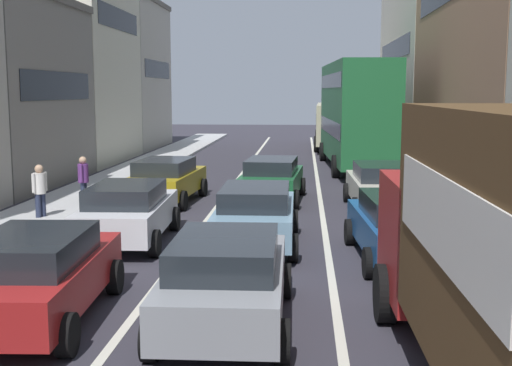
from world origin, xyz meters
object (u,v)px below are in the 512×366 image
object	(u,v)px
sedan_left_lane_third	(128,211)
pedestrian_near_kerb	(40,189)
wagon_left_lane_second	(36,274)
bus_far_queue_secondary	(336,121)
sedan_centre_lane_second	(226,278)
wagon_right_lane_far	(381,185)
bus_mid_queue_primary	(356,110)
coupe_centre_lane_fourth	(272,178)
sedan_right_lane_behind_truck	(401,225)
pedestrian_mid_sidewalk	(83,179)
hatchback_centre_lane_third	(256,214)
sedan_left_lane_fourth	(166,179)

from	to	relation	value
sedan_left_lane_third	pedestrian_near_kerb	distance (m)	4.05
wagon_left_lane_second	bus_far_queue_secondary	size ratio (longest dim) A/B	0.42
sedan_left_lane_third	sedan_centre_lane_second	bearing A→B (deg)	-153.23
wagon_right_lane_far	bus_mid_queue_primary	distance (m)	11.16
coupe_centre_lane_fourth	bus_mid_queue_primary	size ratio (longest dim) A/B	0.42
sedan_right_lane_behind_truck	bus_mid_queue_primary	xyz separation A→B (m)	(0.30, 17.20, 2.03)
bus_mid_queue_primary	coupe_centre_lane_fourth	bearing A→B (deg)	156.75
sedan_centre_lane_second	sedan_left_lane_third	size ratio (longest dim) A/B	0.99
coupe_centre_lane_fourth	bus_far_queue_secondary	xyz separation A→B (m)	(3.18, 21.45, 0.96)
wagon_left_lane_second	coupe_centre_lane_fourth	distance (m)	12.41
sedan_right_lane_behind_truck	bus_far_queue_secondary	distance (m)	29.07
sedan_centre_lane_second	sedan_left_lane_third	world-z (taller)	same
bus_mid_queue_primary	pedestrian_mid_sidewalk	xyz separation A→B (m)	(-9.56, -11.17, -1.88)
hatchback_centre_lane_third	sedan_left_lane_third	bearing A→B (deg)	86.80
sedan_centre_lane_second	wagon_left_lane_second	distance (m)	3.11
wagon_left_lane_second	sedan_right_lane_behind_truck	bearing A→B (deg)	-59.26
wagon_left_lane_second	sedan_right_lane_behind_truck	world-z (taller)	same
sedan_left_lane_fourth	sedan_right_lane_behind_truck	world-z (taller)	same
pedestrian_near_kerb	sedan_left_lane_fourth	bearing A→B (deg)	74.87
wagon_right_lane_far	bus_mid_queue_primary	bearing A→B (deg)	-1.77
sedan_left_lane_fourth	bus_far_queue_secondary	size ratio (longest dim) A/B	0.42
sedan_centre_lane_second	coupe_centre_lane_fourth	bearing A→B (deg)	-1.59
hatchback_centre_lane_third	bus_mid_queue_primary	size ratio (longest dim) A/B	0.41
bus_mid_queue_primary	pedestrian_near_kerb	distance (m)	16.95
sedan_centre_lane_second	hatchback_centre_lane_third	xyz separation A→B (m)	(0.06, 5.46, 0.00)
sedan_left_lane_fourth	hatchback_centre_lane_third	bearing A→B (deg)	-146.23
bus_mid_queue_primary	bus_far_queue_secondary	world-z (taller)	bus_mid_queue_primary
bus_far_queue_secondary	pedestrian_mid_sidewalk	size ratio (longest dim) A/B	6.37
wagon_left_lane_second	bus_mid_queue_primary	bearing A→B (deg)	-20.71
sedan_left_lane_third	sedan_left_lane_fourth	xyz separation A→B (m)	(-0.29, 5.88, 0.00)
hatchback_centre_lane_third	bus_far_queue_secondary	xyz separation A→B (m)	(3.25, 27.96, 0.96)
coupe_centre_lane_fourth	wagon_right_lane_far	xyz separation A→B (m)	(3.52, -1.38, 0.00)
coupe_centre_lane_fourth	wagon_right_lane_far	bearing A→B (deg)	-107.61
sedan_left_lane_fourth	pedestrian_mid_sidewalk	world-z (taller)	pedestrian_mid_sidewalk
bus_far_queue_secondary	wagon_left_lane_second	bearing A→B (deg)	170.82
wagon_right_lane_far	pedestrian_near_kerb	distance (m)	10.33
wagon_right_lane_far	bus_far_queue_secondary	size ratio (longest dim) A/B	0.41
wagon_right_lane_far	sedan_right_lane_behind_truck	bearing A→B (deg)	175.80
wagon_left_lane_second	sedan_right_lane_behind_truck	size ratio (longest dim) A/B	1.00
sedan_centre_lane_second	sedan_right_lane_behind_truck	bearing A→B (deg)	-38.68
sedan_centre_lane_second	bus_mid_queue_primary	world-z (taller)	bus_mid_queue_primary
sedan_right_lane_behind_truck	wagon_right_lane_far	xyz separation A→B (m)	(0.28, 6.23, 0.00)
sedan_left_lane_third	coupe_centre_lane_fourth	bearing A→B (deg)	-29.44
bus_far_queue_secondary	pedestrian_mid_sidewalk	world-z (taller)	bus_far_queue_secondary
pedestrian_mid_sidewalk	hatchback_centre_lane_third	bearing A→B (deg)	137.21
coupe_centre_lane_fourth	sedan_left_lane_fourth	bearing A→B (deg)	101.52
coupe_centre_lane_fourth	wagon_left_lane_second	bearing A→B (deg)	168.67
sedan_right_lane_behind_truck	pedestrian_near_kerb	size ratio (longest dim) A/B	2.66
coupe_centre_lane_fourth	sedan_right_lane_behind_truck	distance (m)	8.27
wagon_left_lane_second	sedan_left_lane_third	size ratio (longest dim) A/B	1.01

